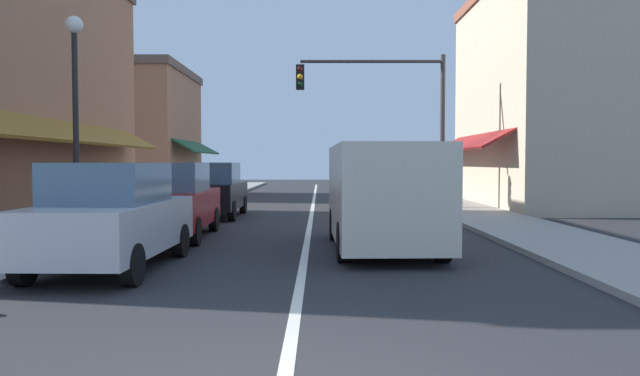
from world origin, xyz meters
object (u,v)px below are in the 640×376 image
street_lamp_left_near (73,92)px  parked_car_nearest_left (109,217)px  van_in_lane (380,193)px  parked_car_second_left (169,201)px  parked_car_third_left (211,190)px  traffic_signal_mast_arm (389,103)px

street_lamp_left_near → parked_car_nearest_left: bearing=-59.0°
van_in_lane → parked_car_second_left: bearing=157.3°
parked_car_nearest_left → parked_car_third_left: 9.55m
parked_car_third_left → street_lamp_left_near: size_ratio=0.85×
van_in_lane → street_lamp_left_near: (-6.40, 0.48, 2.10)m
parked_car_nearest_left → van_in_lane: bearing=27.8°
parked_car_nearest_left → street_lamp_left_near: (-1.69, 2.82, 2.37)m
street_lamp_left_near → van_in_lane: bearing=-4.3°
parked_car_second_left → parked_car_third_left: same height
van_in_lane → parked_car_nearest_left: bearing=-155.0°
parked_car_third_left → traffic_signal_mast_arm: bearing=24.5°
parked_car_nearest_left → street_lamp_left_near: street_lamp_left_near is taller
traffic_signal_mast_arm → parked_car_second_left: bearing=-126.9°
parked_car_second_left → street_lamp_left_near: bearing=-141.8°
parked_car_second_left → street_lamp_left_near: street_lamp_left_near is taller
parked_car_second_left → parked_car_third_left: (0.04, 5.36, 0.00)m
traffic_signal_mast_arm → street_lamp_left_near: 12.28m
street_lamp_left_near → traffic_signal_mast_arm: bearing=50.8°
parked_car_nearest_left → parked_car_third_left: same height
parked_car_nearest_left → van_in_lane: van_in_lane is taller
parked_car_nearest_left → van_in_lane: (4.71, 2.34, 0.27)m
traffic_signal_mast_arm → street_lamp_left_near: traffic_signal_mast_arm is taller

